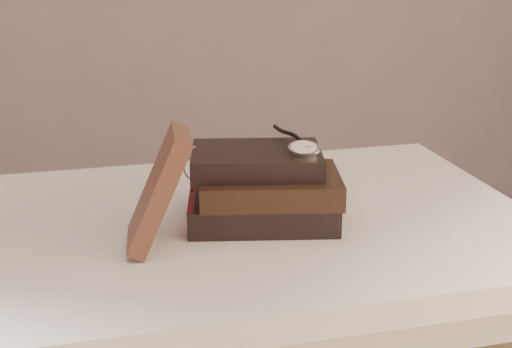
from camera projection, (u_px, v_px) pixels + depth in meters
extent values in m
cube|color=white|center=(205.00, 233.00, 1.09)|extent=(1.00, 0.60, 0.04)
cube|color=white|center=(206.00, 268.00, 1.11)|extent=(0.88, 0.49, 0.08)
cylinder|color=white|center=(394.00, 328.00, 1.55)|extent=(0.05, 0.05, 0.71)
cube|color=black|center=(262.00, 208.00, 1.08)|extent=(0.24, 0.19, 0.04)
cube|color=beige|center=(264.00, 208.00, 1.08)|extent=(0.23, 0.18, 0.03)
cube|color=gold|center=(192.00, 204.00, 1.10)|extent=(0.01, 0.01, 0.04)
cube|color=maroon|center=(192.00, 209.00, 1.07)|extent=(0.04, 0.14, 0.04)
cube|color=black|center=(270.00, 185.00, 1.06)|extent=(0.23, 0.18, 0.04)
cube|color=beige|center=(272.00, 185.00, 1.06)|extent=(0.22, 0.17, 0.03)
cube|color=gold|center=(203.00, 182.00, 1.08)|extent=(0.01, 0.01, 0.04)
cube|color=black|center=(256.00, 160.00, 1.06)|extent=(0.21, 0.17, 0.03)
cube|color=beige|center=(258.00, 160.00, 1.06)|extent=(0.21, 0.16, 0.02)
cube|color=gold|center=(194.00, 157.00, 1.08)|extent=(0.01, 0.01, 0.03)
cube|color=#412319|center=(158.00, 190.00, 0.97)|extent=(0.10, 0.11, 0.17)
cylinder|color=silver|center=(304.00, 150.00, 1.04)|extent=(0.05, 0.05, 0.02)
cylinder|color=white|center=(304.00, 147.00, 1.04)|extent=(0.04, 0.04, 0.01)
torus|color=silver|center=(304.00, 147.00, 1.04)|extent=(0.05, 0.05, 0.01)
cylinder|color=silver|center=(302.00, 145.00, 1.06)|extent=(0.01, 0.01, 0.01)
cube|color=black|center=(303.00, 145.00, 1.04)|extent=(0.00, 0.01, 0.00)
cube|color=black|center=(307.00, 146.00, 1.04)|extent=(0.01, 0.00, 0.00)
sphere|color=black|center=(300.00, 140.00, 1.07)|extent=(0.01, 0.01, 0.01)
sphere|color=black|center=(298.00, 138.00, 1.08)|extent=(0.01, 0.01, 0.01)
sphere|color=black|center=(295.00, 136.00, 1.08)|extent=(0.01, 0.01, 0.01)
sphere|color=black|center=(292.00, 134.00, 1.09)|extent=(0.01, 0.01, 0.01)
sphere|color=black|center=(290.00, 133.00, 1.10)|extent=(0.01, 0.01, 0.01)
sphere|color=black|center=(287.00, 133.00, 1.11)|extent=(0.01, 0.01, 0.01)
sphere|color=black|center=(285.00, 132.00, 1.11)|extent=(0.01, 0.01, 0.01)
sphere|color=black|center=(282.00, 131.00, 1.12)|extent=(0.01, 0.01, 0.01)
sphere|color=black|center=(280.00, 130.00, 1.13)|extent=(0.01, 0.01, 0.01)
sphere|color=black|center=(278.00, 128.00, 1.14)|extent=(0.01, 0.01, 0.01)
sphere|color=black|center=(275.00, 127.00, 1.14)|extent=(0.01, 0.01, 0.01)
torus|color=silver|center=(196.00, 168.00, 1.13)|extent=(0.05, 0.02, 0.04)
torus|color=silver|center=(226.00, 168.00, 1.13)|extent=(0.05, 0.02, 0.04)
cylinder|color=silver|center=(211.00, 166.00, 1.13)|extent=(0.01, 0.01, 0.00)
cylinder|color=silver|center=(185.00, 162.00, 1.17)|extent=(0.02, 0.10, 0.02)
cylinder|color=silver|center=(239.00, 161.00, 1.18)|extent=(0.02, 0.10, 0.02)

